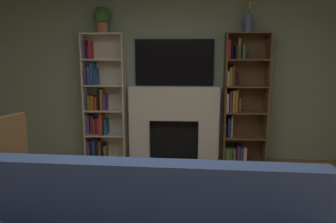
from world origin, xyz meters
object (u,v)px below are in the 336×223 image
Objects in this scene: tv at (174,63)px; vase_with_flowers at (248,23)px; potted_plant at (102,19)px; bookshelf_left at (101,104)px; fireplace at (174,121)px; bookshelf_right at (240,102)px.

tv is 2.80× the size of vase_with_flowers.
vase_with_flowers reaches higher than potted_plant.
vase_with_flowers is (2.19, -0.05, 1.19)m from bookshelf_left.
tv is 0.62× the size of bookshelf_left.
tv is 1.24m from potted_plant.
tv is at bearing 90.00° from fireplace.
bookshelf_right is at bearing 158.77° from vase_with_flowers.
bookshelf_right is at bearing -5.34° from tv.
bookshelf_left and bookshelf_right have the same top height.
bookshelf_left reaches higher than tv.
fireplace is at bearing -90.00° from tv.
bookshelf_right reaches higher than tv.
bookshelf_right is 4.54× the size of vase_with_flowers.
potted_plant is (-1.06, -0.12, 0.64)m from tv.
potted_plant is (-2.05, -0.03, 1.22)m from bookshelf_right.
potted_plant reaches higher than tv.
tv is 1.29m from bookshelf_left.
tv is 1.21m from vase_with_flowers.
vase_with_flowers is (0.07, -0.03, 1.15)m from bookshelf_right.
fireplace is 0.89m from tv.
potted_plant is at bearing -177.99° from fireplace.
bookshelf_left is 1.00× the size of bookshelf_right.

